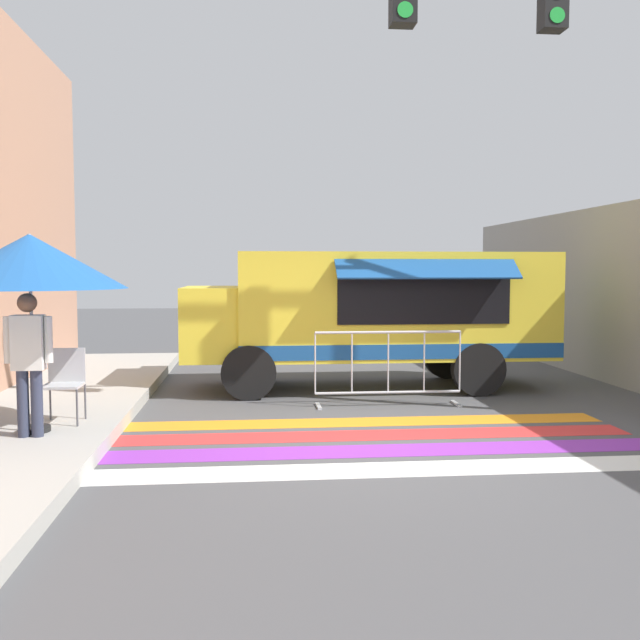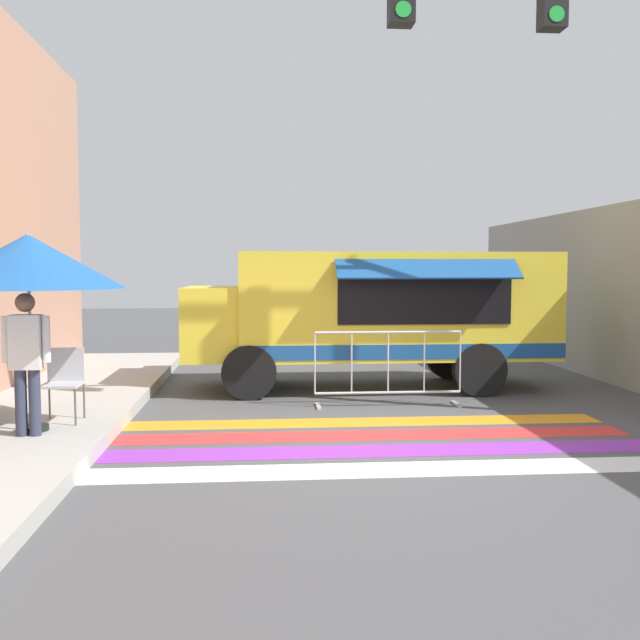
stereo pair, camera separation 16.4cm
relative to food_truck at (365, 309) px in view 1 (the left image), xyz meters
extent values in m
plane|color=#4C4C4F|center=(-0.44, -3.90, -1.37)|extent=(60.00, 60.00, 0.00)
cube|color=white|center=(-0.44, -5.02, -1.36)|extent=(6.40, 0.56, 0.01)
cube|color=purple|center=(-0.44, -4.26, -1.36)|extent=(6.40, 0.56, 0.01)
cube|color=red|center=(-0.44, -3.50, -1.36)|extent=(6.40, 0.56, 0.01)
cube|color=orange|center=(-0.44, -2.74, -1.36)|extent=(6.40, 0.56, 0.01)
cube|color=yellow|center=(0.48, 0.01, 0.08)|extent=(5.25, 2.04, 1.77)
cube|color=yellow|center=(-2.15, 0.01, -0.21)|extent=(1.85, 1.88, 1.20)
cube|color=#1E232D|center=(-3.02, 0.01, 0.09)|extent=(0.06, 1.63, 0.45)
cube|color=black|center=(0.79, -1.03, 0.21)|extent=(2.78, 0.03, 0.80)
cube|color=#194C8C|center=(0.79, -1.24, 0.69)|extent=(2.88, 0.43, 0.31)
cube|color=#194C8C|center=(0.48, -1.02, -0.63)|extent=(5.25, 0.01, 0.24)
cylinder|color=black|center=(-1.99, -0.93, -0.93)|extent=(0.87, 0.22, 0.87)
cylinder|color=black|center=(-1.99, 0.95, -0.93)|extent=(0.87, 0.22, 0.87)
cylinder|color=black|center=(1.71, -0.93, -0.93)|extent=(0.87, 0.22, 0.87)
cylinder|color=black|center=(1.71, 0.95, -0.93)|extent=(0.87, 0.22, 0.87)
cylinder|color=green|center=(1.97, -3.07, 3.92)|extent=(0.20, 0.02, 0.20)
cylinder|color=green|center=(0.00, -3.07, 3.92)|extent=(0.20, 0.02, 0.20)
cylinder|color=black|center=(-4.45, -3.67, -1.16)|extent=(0.36, 0.36, 0.06)
cylinder|color=#B2B2B7|center=(-4.45, -3.67, -0.06)|extent=(0.04, 0.04, 2.28)
cone|color=#1E59A5|center=(-4.45, -3.67, 0.77)|extent=(2.17, 2.17, 0.62)
cylinder|color=#4C4C51|center=(-4.45, -3.43, -0.97)|extent=(0.02, 0.02, 0.45)
cylinder|color=#4C4C51|center=(-4.03, -3.43, -0.97)|extent=(0.02, 0.02, 0.45)
cylinder|color=#4C4C51|center=(-4.45, -3.00, -0.97)|extent=(0.02, 0.02, 0.45)
cylinder|color=#4C4C51|center=(-4.03, -3.00, -0.97)|extent=(0.02, 0.02, 0.45)
cube|color=beige|center=(-4.24, -3.22, -0.73)|extent=(0.45, 0.45, 0.03)
cube|color=beige|center=(-4.24, -3.01, -0.51)|extent=(0.45, 0.03, 0.42)
cylinder|color=#2D3347|center=(-4.49, -3.92, -0.82)|extent=(0.13, 0.13, 0.76)
cylinder|color=#2D3347|center=(-4.34, -3.92, -0.82)|extent=(0.13, 0.13, 0.76)
cube|color=silver|center=(-4.42, -3.92, -0.13)|extent=(0.34, 0.20, 0.61)
cylinder|color=silver|center=(-4.64, -3.92, -0.10)|extent=(0.09, 0.09, 0.52)
cylinder|color=silver|center=(-4.20, -3.92, -0.10)|extent=(0.09, 0.09, 0.52)
sphere|color=brown|center=(-4.42, -3.92, 0.31)|extent=(0.21, 0.21, 0.21)
cylinder|color=#B7BABF|center=(0.09, -1.64, -0.26)|extent=(2.20, 0.04, 0.04)
cylinder|color=#B7BABF|center=(0.09, -1.64, -1.16)|extent=(2.20, 0.04, 0.04)
cylinder|color=#B7BABF|center=(-1.01, -1.64, -0.71)|extent=(0.02, 0.02, 0.91)
cylinder|color=#B7BABF|center=(-0.46, -1.64, -0.71)|extent=(0.02, 0.02, 0.91)
cylinder|color=#B7BABF|center=(0.09, -1.64, -0.71)|extent=(0.02, 0.02, 0.91)
cylinder|color=#B7BABF|center=(0.64, -1.64, -0.71)|extent=(0.02, 0.02, 0.91)
cylinder|color=#B7BABF|center=(1.19, -1.64, -0.71)|extent=(0.02, 0.02, 0.91)
cube|color=#B7BABF|center=(-0.96, -1.64, -1.35)|extent=(0.06, 0.44, 0.03)
cube|color=#B7BABF|center=(1.14, -1.64, -1.35)|extent=(0.06, 0.44, 0.03)
camera|label=1|loc=(-1.95, -12.07, 0.68)|focal=40.00mm
camera|label=2|loc=(-1.79, -12.09, 0.68)|focal=40.00mm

